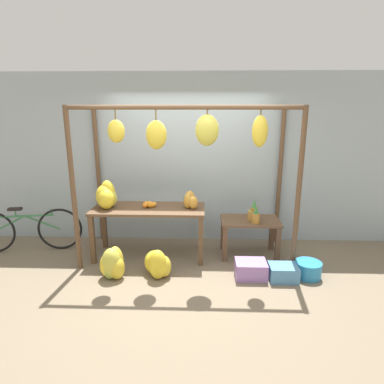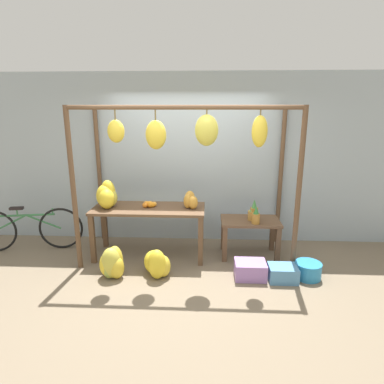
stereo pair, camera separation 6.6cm
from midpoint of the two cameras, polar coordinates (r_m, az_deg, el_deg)
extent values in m
plane|color=#756651|center=(4.52, -1.85, -14.94)|extent=(20.00, 20.00, 0.00)
cube|color=#99A8B2|center=(5.39, -0.99, 5.76)|extent=(8.00, 0.08, 2.80)
cylinder|color=brown|center=(4.65, -20.74, 0.08)|extent=(0.07, 0.07, 2.27)
cylinder|color=brown|center=(4.47, 18.00, -0.25)|extent=(0.07, 0.07, 2.27)
cylinder|color=brown|center=(5.64, -16.62, 2.82)|extent=(0.07, 0.07, 2.27)
cylinder|color=brown|center=(5.48, 14.99, 2.62)|extent=(0.07, 0.07, 2.27)
cylinder|color=brown|center=(4.16, -1.90, 14.83)|extent=(3.03, 0.06, 0.06)
cylinder|color=brown|center=(4.31, -13.94, 13.20)|extent=(0.02, 0.02, 0.12)
ellipsoid|color=gold|center=(4.32, -13.77, 10.43)|extent=(0.22, 0.20, 0.29)
cylinder|color=brown|center=(4.20, -6.92, 13.45)|extent=(0.02, 0.02, 0.13)
ellipsoid|color=gold|center=(4.21, -6.81, 10.04)|extent=(0.27, 0.24, 0.37)
cylinder|color=brown|center=(4.15, 2.27, 14.04)|extent=(0.02, 0.02, 0.05)
ellipsoid|color=gold|center=(4.16, 2.23, 10.92)|extent=(0.30, 0.27, 0.40)
cylinder|color=brown|center=(4.21, 11.70, 13.69)|extent=(0.02, 0.02, 0.07)
ellipsoid|color=gold|center=(4.22, 11.54, 10.52)|extent=(0.20, 0.18, 0.40)
cube|color=brown|center=(4.89, -8.11, -3.00)|extent=(1.69, 0.68, 0.04)
cube|color=brown|center=(4.96, -17.68, -8.11)|extent=(0.07, 0.07, 0.74)
cube|color=brown|center=(4.68, 1.16, -8.76)|extent=(0.07, 0.07, 0.74)
cube|color=brown|center=(5.47, -15.69, -5.81)|extent=(0.07, 0.07, 0.74)
cube|color=brown|center=(5.22, 1.25, -6.24)|extent=(0.07, 0.07, 0.74)
cube|color=brown|center=(5.00, 9.90, -5.05)|extent=(0.88, 0.54, 0.04)
cube|color=brown|center=(4.86, 5.46, -9.19)|extent=(0.07, 0.07, 0.55)
cube|color=brown|center=(4.97, 14.64, -9.06)|extent=(0.07, 0.07, 0.55)
cube|color=brown|center=(5.27, 5.18, -7.26)|extent=(0.07, 0.07, 0.55)
cube|color=brown|center=(5.37, 13.64, -7.19)|extent=(0.07, 0.07, 0.55)
ellipsoid|color=gold|center=(4.99, -14.88, -0.98)|extent=(0.31, 0.30, 0.30)
ellipsoid|color=yellow|center=(5.00, -15.04, -0.75)|extent=(0.23, 0.21, 0.33)
ellipsoid|color=yellow|center=(4.99, -15.13, -0.31)|extent=(0.23, 0.21, 0.41)
ellipsoid|color=yellow|center=(4.98, -15.63, -0.76)|extent=(0.37, 0.36, 0.35)
ellipsoid|color=yellow|center=(4.91, -15.37, -1.25)|extent=(0.29, 0.31, 0.30)
sphere|color=orange|center=(4.91, -8.23, -2.16)|extent=(0.09, 0.09, 0.09)
sphere|color=orange|center=(4.90, -7.89, -2.15)|extent=(0.09, 0.09, 0.09)
sphere|color=orange|center=(4.89, -7.87, -2.30)|extent=(0.07, 0.07, 0.07)
sphere|color=orange|center=(4.87, -7.84, -2.26)|extent=(0.09, 0.09, 0.09)
sphere|color=orange|center=(4.88, -7.48, -2.34)|extent=(0.07, 0.07, 0.07)
sphere|color=orange|center=(4.91, -7.14, -2.19)|extent=(0.08, 0.08, 0.08)
sphere|color=orange|center=(4.93, -8.53, -2.11)|extent=(0.09, 0.09, 0.09)
sphere|color=orange|center=(4.93, -8.50, -2.14)|extent=(0.08, 0.08, 0.08)
sphere|color=orange|center=(4.87, -8.73, -2.35)|extent=(0.08, 0.08, 0.08)
cylinder|color=#B27F38|center=(4.96, 10.25, -4.10)|extent=(0.14, 0.14, 0.14)
cone|color=#428442|center=(4.93, 10.31, -2.85)|extent=(0.10, 0.10, 0.08)
cylinder|color=#A3702D|center=(4.95, 10.54, -3.82)|extent=(0.12, 0.12, 0.20)
cone|color=#428442|center=(4.91, 10.63, -2.00)|extent=(0.08, 0.08, 0.13)
cylinder|color=#A3702D|center=(4.82, 10.87, -4.62)|extent=(0.12, 0.12, 0.15)
cone|color=#337538|center=(4.78, 10.95, -3.11)|extent=(0.08, 0.08, 0.11)
ellipsoid|color=gold|center=(4.53, -13.58, -13.02)|extent=(0.26, 0.27, 0.31)
ellipsoid|color=gold|center=(4.59, -13.82, -11.85)|extent=(0.30, 0.31, 0.43)
ellipsoid|color=yellow|center=(4.59, -14.76, -12.35)|extent=(0.37, 0.38, 0.37)
ellipsoid|color=#9EB247|center=(4.55, -14.96, -12.56)|extent=(0.27, 0.27, 0.38)
ellipsoid|color=gold|center=(4.54, -14.53, -12.20)|extent=(0.27, 0.25, 0.43)
ellipsoid|color=gold|center=(4.49, -5.52, -13.00)|extent=(0.29, 0.30, 0.30)
ellipsoid|color=yellow|center=(4.58, -7.08, -12.27)|extent=(0.35, 0.33, 0.33)
ellipsoid|color=yellow|center=(4.42, -6.56, -12.68)|extent=(0.30, 0.28, 0.41)
cube|color=#9970B7|center=(4.54, 9.97, -13.38)|extent=(0.42, 0.32, 0.23)
cylinder|color=teal|center=(4.74, 19.53, -12.85)|extent=(0.35, 0.35, 0.22)
torus|color=black|center=(5.64, -22.72, -6.09)|extent=(0.69, 0.15, 0.69)
cylinder|color=#337042|center=(5.72, -27.91, -3.79)|extent=(0.86, 0.18, 0.03)
cylinder|color=#337042|center=(5.85, -30.12, -4.96)|extent=(0.52, 0.12, 0.27)
cylinder|color=#337042|center=(5.67, -25.34, -4.94)|extent=(0.52, 0.12, 0.27)
cylinder|color=#337042|center=(5.75, -29.16, -3.33)|extent=(0.02, 0.02, 0.10)
cube|color=black|center=(5.73, -29.25, -2.66)|extent=(0.21, 0.11, 0.04)
cylinder|color=#337042|center=(5.57, -24.03, -3.24)|extent=(0.02, 0.02, 0.10)
ellipsoid|color=gold|center=(4.74, -0.21, -1.88)|extent=(0.16, 0.15, 0.20)
ellipsoid|color=gold|center=(4.78, -1.14, -1.65)|extent=(0.18, 0.19, 0.22)
ellipsoid|color=gold|center=(4.83, -0.80, -1.26)|extent=(0.22, 0.21, 0.26)
cube|color=#4C84B2|center=(4.57, 15.48, -13.65)|extent=(0.37, 0.29, 0.21)
camera|label=1|loc=(0.03, -90.40, -0.10)|focal=30.00mm
camera|label=2|loc=(0.03, 89.60, 0.10)|focal=30.00mm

